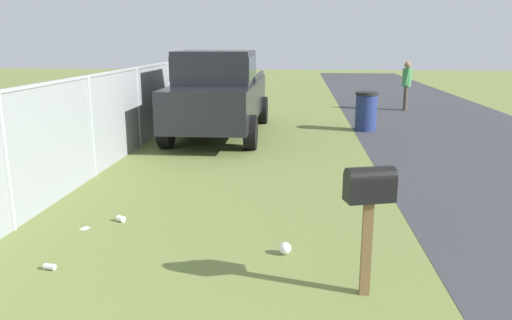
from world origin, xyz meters
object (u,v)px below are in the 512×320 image
Objects in this scene: pickup_truck at (219,91)px; pedestrian at (407,82)px; trash_bin at (366,111)px; mailbox at (369,195)px.

pedestrian is (5.07, -5.58, -0.16)m from pickup_truck.
pickup_truck is at bearing 104.90° from trash_bin.
pedestrian is at bearing -24.25° from trash_bin.
mailbox is at bearing 18.49° from pickup_truck.
pedestrian is at bearing 132.34° from pickup_truck.
trash_bin is (8.87, -1.11, -0.47)m from mailbox.
pedestrian is (4.08, -1.84, 0.43)m from trash_bin.
trash_bin is at bearing -22.90° from mailbox.
pickup_truck is 7.54m from pedestrian.
trash_bin is 4.49m from pedestrian.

